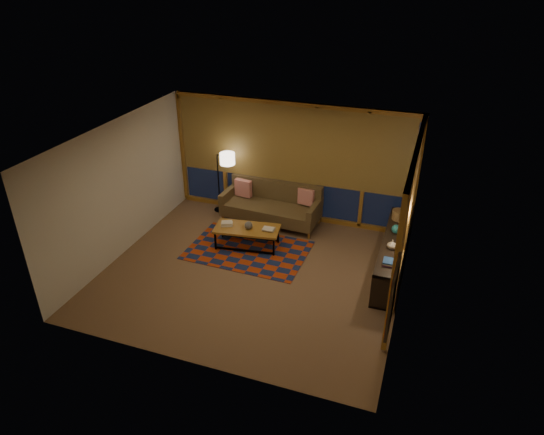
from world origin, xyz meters
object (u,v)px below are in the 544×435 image
(sofa, at_px, (271,205))
(bookshelf, at_px, (392,254))
(coffee_table, at_px, (247,237))
(floor_lamp, at_px, (218,180))

(sofa, bearing_deg, bookshelf, -16.33)
(coffee_table, bearing_deg, sofa, 76.25)
(coffee_table, relative_size, bookshelf, 0.50)
(bookshelf, bearing_deg, floor_lamp, 164.33)
(floor_lamp, bearing_deg, coffee_table, -21.96)
(coffee_table, height_order, floor_lamp, floor_lamp)
(sofa, height_order, coffee_table, sofa)
(sofa, xyz_separation_m, coffee_table, (-0.11, -1.15, -0.22))
(bookshelf, bearing_deg, sofa, 160.47)
(floor_lamp, height_order, bookshelf, floor_lamp)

